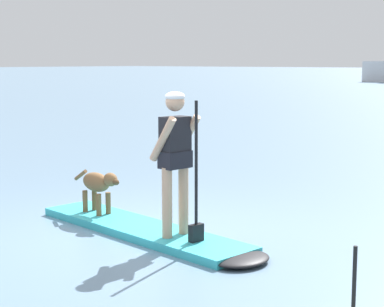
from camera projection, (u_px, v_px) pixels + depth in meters
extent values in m
plane|color=slate|center=(141.00, 233.00, 8.05)|extent=(400.00, 400.00, 0.00)
cube|color=#33B2BF|center=(141.00, 229.00, 8.05)|extent=(3.41, 1.10, 0.10)
ellipsoid|color=black|center=(241.00, 259.00, 6.85)|extent=(0.63, 0.75, 0.10)
cylinder|color=tan|center=(183.00, 199.00, 7.61)|extent=(0.12, 0.12, 0.83)
cylinder|color=tan|center=(167.00, 203.00, 7.43)|extent=(0.12, 0.12, 0.83)
cube|color=black|center=(175.00, 159.00, 7.45)|extent=(0.26, 0.38, 0.20)
cube|color=black|center=(175.00, 142.00, 7.42)|extent=(0.24, 0.36, 0.58)
sphere|color=tan|center=(175.00, 102.00, 7.36)|extent=(0.22, 0.22, 0.22)
ellipsoid|color=white|center=(175.00, 96.00, 7.35)|extent=(0.23, 0.23, 0.11)
cylinder|color=tan|center=(187.00, 136.00, 7.54)|extent=(0.43, 0.14, 0.54)
cylinder|color=tan|center=(163.00, 139.00, 7.28)|extent=(0.43, 0.14, 0.54)
cylinder|color=black|center=(196.00, 172.00, 7.22)|extent=(0.04, 0.04, 1.61)
cube|color=black|center=(196.00, 233.00, 7.32)|extent=(0.10, 0.19, 0.20)
ellipsoid|color=brown|center=(96.00, 182.00, 8.66)|extent=(0.55, 0.28, 0.26)
ellipsoid|color=brown|center=(110.00, 180.00, 8.41)|extent=(0.24, 0.18, 0.18)
ellipsoid|color=#503923|center=(116.00, 182.00, 8.34)|extent=(0.13, 0.09, 0.08)
cylinder|color=brown|center=(81.00, 175.00, 8.91)|extent=(0.27, 0.08, 0.18)
cylinder|color=brown|center=(108.00, 203.00, 8.63)|extent=(0.07, 0.07, 0.29)
cylinder|color=brown|center=(99.00, 205.00, 8.53)|extent=(0.07, 0.07, 0.29)
cylinder|color=brown|center=(94.00, 199.00, 8.86)|extent=(0.07, 0.07, 0.29)
cylinder|color=brown|center=(85.00, 201.00, 8.76)|extent=(0.07, 0.07, 0.29)
cylinder|color=black|center=(354.00, 280.00, 4.51)|extent=(0.03, 0.03, 0.50)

